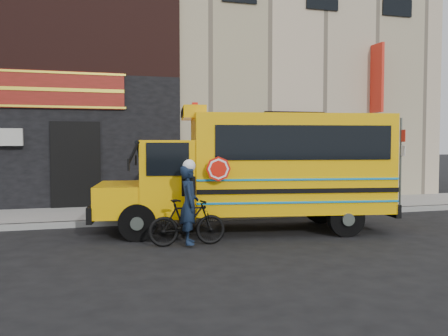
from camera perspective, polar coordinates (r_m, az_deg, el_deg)
The scene contains 8 objects.
ground at distance 10.91m, azimuth 0.86°, elevation -8.16°, with size 120.00×120.00×0.00m, color black.
curb at distance 13.36m, azimuth -2.53°, elevation -5.77°, with size 40.00×0.20×0.15m, color gray.
sidewalk at distance 14.81m, azimuth -3.96°, elevation -4.92°, with size 40.00×3.00×0.15m, color gray.
building at distance 21.29m, azimuth -8.04°, elevation 13.84°, with size 20.00×10.70×12.00m.
school_bus at distance 11.85m, azimuth 4.14°, elevation 0.07°, with size 7.16×3.30×2.92m.
sign_pole at distance 15.63m, azimuth 19.56°, elevation 0.83°, with size 0.06×0.25×2.82m.
bicycle at distance 10.22m, azimuth -4.20°, elevation -6.22°, with size 0.45×1.59×0.96m, color black.
cyclist at distance 10.12m, azimuth -4.00°, elevation -4.45°, with size 0.58×0.38×1.60m, color black.
Camera 1 is at (-3.24, -10.20, 2.11)m, focal length 40.00 mm.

